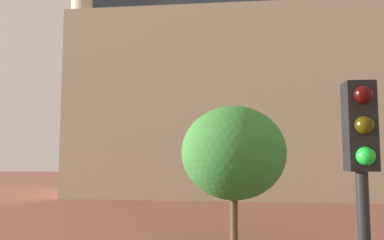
{
  "coord_description": "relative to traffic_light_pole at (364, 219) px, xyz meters",
  "views": [
    {
      "loc": [
        1.16,
        -1.34,
        3.82
      ],
      "look_at": [
        -0.19,
        11.6,
        5.0
      ],
      "focal_mm": 34.02,
      "sensor_mm": 36.0,
      "label": 1
    }
  ],
  "objects": [
    {
      "name": "landmark_building",
      "position": [
        -0.82,
        30.51,
        6.69
      ],
      "size": [
        29.45,
        10.76,
        31.03
      ],
      "color": "beige",
      "rests_on": "ground_plane"
    },
    {
      "name": "traffic_light_pole",
      "position": [
        0.0,
        0.0,
        0.0
      ],
      "size": [
        0.28,
        0.34,
        4.54
      ],
      "color": "black",
      "rests_on": "ground_plane"
    },
    {
      "name": "tree_curb_far",
      "position": [
        -1.17,
        11.08,
        0.65
      ],
      "size": [
        4.21,
        4.21,
        5.73
      ],
      "color": "brown",
      "rests_on": "ground_plane"
    }
  ]
}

